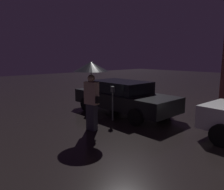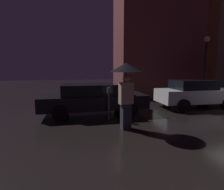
% 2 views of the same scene
% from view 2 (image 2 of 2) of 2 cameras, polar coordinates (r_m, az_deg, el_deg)
% --- Properties ---
extents(building_facade_left, '(6.41, 3.00, 9.58)m').
position_cam_2_polar(building_facade_left, '(14.89, 14.66, 18.73)').
color(building_facade_left, brown).
rests_on(building_facade_left, ground).
extents(parked_car_black, '(4.71, 2.01, 1.37)m').
position_cam_2_polar(parked_car_black, '(8.00, -6.27, -1.05)').
color(parked_car_black, black).
rests_on(parked_car_black, ground).
extents(parked_car_white, '(4.05, 1.88, 1.47)m').
position_cam_2_polar(parked_car_white, '(10.34, 25.32, 0.54)').
color(parked_car_white, silver).
rests_on(parked_car_white, ground).
extents(pedestrian_with_umbrella, '(1.10, 1.10, 2.23)m').
position_cam_2_polar(pedestrian_with_umbrella, '(5.79, 4.69, 5.68)').
color(pedestrian_with_umbrella, '#383842').
rests_on(pedestrian_with_umbrella, ground).
extents(parking_meter, '(0.12, 0.10, 1.31)m').
position_cam_2_polar(parking_meter, '(7.02, -1.10, -1.61)').
color(parking_meter, '#4C5154').
rests_on(parking_meter, ground).
extents(street_lamp_near, '(0.38, 0.38, 4.24)m').
position_cam_2_polar(street_lamp_near, '(13.69, 28.22, 10.74)').
color(street_lamp_near, black).
rests_on(street_lamp_near, ground).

